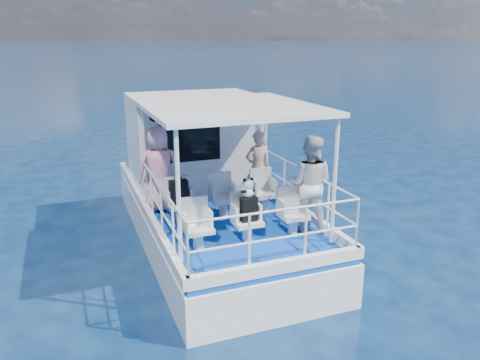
{
  "coord_description": "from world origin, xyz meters",
  "views": [
    {
      "loc": [
        -2.84,
        -8.19,
        4.32
      ],
      "look_at": [
        0.13,
        -0.4,
        1.8
      ],
      "focal_mm": 35.0,
      "sensor_mm": 36.0,
      "label": 1
    }
  ],
  "objects_px": {
    "backpack_center": "(249,209)",
    "panda": "(248,188)",
    "passenger_stbd_aft": "(309,183)",
    "passenger_port_fwd": "(159,169)"
  },
  "relations": [
    {
      "from": "panda",
      "to": "backpack_center",
      "type": "bearing_deg",
      "value": -90.86
    },
    {
      "from": "backpack_center",
      "to": "panda",
      "type": "bearing_deg",
      "value": 89.14
    },
    {
      "from": "panda",
      "to": "passenger_port_fwd",
      "type": "bearing_deg",
      "value": 118.7
    },
    {
      "from": "passenger_port_fwd",
      "to": "backpack_center",
      "type": "distance_m",
      "value": 2.38
    },
    {
      "from": "passenger_port_fwd",
      "to": "backpack_center",
      "type": "xyz_separation_m",
      "value": [
        1.12,
        -2.08,
        -0.29
      ]
    },
    {
      "from": "backpack_center",
      "to": "panda",
      "type": "distance_m",
      "value": 0.39
    },
    {
      "from": "backpack_center",
      "to": "panda",
      "type": "height_order",
      "value": "panda"
    },
    {
      "from": "passenger_port_fwd",
      "to": "passenger_stbd_aft",
      "type": "distance_m",
      "value": 3.07
    },
    {
      "from": "passenger_port_fwd",
      "to": "passenger_stbd_aft",
      "type": "xyz_separation_m",
      "value": [
        2.36,
        -1.96,
        0.01
      ]
    },
    {
      "from": "backpack_center",
      "to": "passenger_stbd_aft",
      "type": "bearing_deg",
      "value": 5.38
    }
  ]
}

